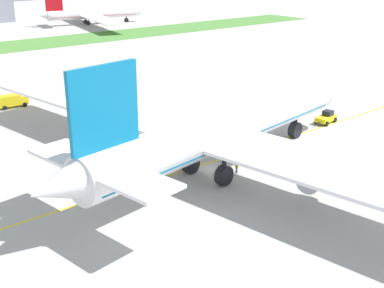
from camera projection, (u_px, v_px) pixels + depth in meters
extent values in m
plane|color=#ADAAA5|center=(209.00, 170.00, 74.34)|extent=(600.00, 600.00, 0.00)
cube|color=yellow|center=(201.00, 166.00, 75.76)|extent=(280.00, 0.36, 0.01)
cylinder|color=white|center=(226.00, 128.00, 71.96)|extent=(50.48, 13.33, 5.75)
cube|color=#0C6B9E|center=(226.00, 134.00, 72.31)|extent=(48.42, 12.57, 0.69)
sphere|color=white|center=(320.00, 92.00, 90.54)|extent=(5.47, 5.47, 5.47)
cone|color=white|center=(57.00, 187.00, 52.53)|extent=(7.00, 5.80, 4.89)
cube|color=#0C6B9E|center=(104.00, 107.00, 54.69)|extent=(9.02, 1.94, 9.20)
cube|color=white|center=(70.00, 154.00, 59.89)|extent=(6.86, 9.94, 0.40)
cube|color=white|center=(136.00, 182.00, 52.66)|extent=(6.86, 9.94, 0.40)
cube|color=white|center=(98.00, 103.00, 86.46)|extent=(17.79, 46.32, 0.46)
cylinder|color=#B7BABF|center=(146.00, 123.00, 81.72)|extent=(5.88, 3.96, 3.16)
cylinder|color=black|center=(159.00, 120.00, 83.63)|extent=(0.98, 3.36, 3.32)
cylinder|color=#B7BABF|center=(318.00, 175.00, 62.50)|extent=(5.88, 3.96, 3.16)
cylinder|color=black|center=(329.00, 169.00, 64.40)|extent=(0.98, 3.36, 3.32)
cylinder|color=black|center=(296.00, 124.00, 86.62)|extent=(0.60, 0.60, 2.23)
cylinder|color=black|center=(295.00, 130.00, 87.01)|extent=(2.89, 1.63, 2.73)
cylinder|color=black|center=(191.00, 157.00, 72.44)|extent=(0.60, 0.60, 2.23)
cylinder|color=black|center=(191.00, 164.00, 72.83)|extent=(2.89, 1.63, 2.73)
cylinder|color=black|center=(224.00, 168.00, 68.64)|extent=(0.60, 0.60, 2.23)
cylinder|color=black|center=(224.00, 175.00, 69.03)|extent=(2.89, 1.63, 2.73)
cube|color=black|center=(318.00, 89.00, 89.69)|extent=(2.65, 4.57, 1.04)
sphere|color=black|center=(106.00, 156.00, 60.27)|extent=(0.40, 0.40, 0.40)
sphere|color=black|center=(130.00, 148.00, 62.92)|extent=(0.40, 0.40, 0.40)
sphere|color=black|center=(153.00, 140.00, 65.58)|extent=(0.40, 0.40, 0.40)
sphere|color=black|center=(174.00, 133.00, 68.24)|extent=(0.40, 0.40, 0.40)
sphere|color=black|center=(193.00, 126.00, 70.89)|extent=(0.40, 0.40, 0.40)
sphere|color=black|center=(210.00, 120.00, 73.55)|extent=(0.40, 0.40, 0.40)
sphere|color=black|center=(227.00, 114.00, 76.21)|extent=(0.40, 0.40, 0.40)
sphere|color=black|center=(242.00, 109.00, 78.86)|extent=(0.40, 0.40, 0.40)
sphere|color=black|center=(257.00, 104.00, 81.52)|extent=(0.40, 0.40, 0.40)
sphere|color=black|center=(270.00, 99.00, 84.18)|extent=(0.40, 0.40, 0.40)
sphere|color=black|center=(283.00, 95.00, 86.83)|extent=(0.40, 0.40, 0.40)
cube|color=yellow|center=(326.00, 118.00, 94.70)|extent=(4.83, 2.82, 0.87)
cube|color=black|center=(328.00, 113.00, 94.87)|extent=(1.87, 1.87, 0.90)
cylinder|color=black|center=(317.00, 124.00, 92.59)|extent=(1.80, 0.39, 0.12)
cylinder|color=black|center=(327.00, 124.00, 93.07)|extent=(0.94, 0.48, 0.90)
cylinder|color=black|center=(316.00, 121.00, 94.42)|extent=(0.94, 0.48, 0.90)
cylinder|color=black|center=(335.00, 120.00, 95.29)|extent=(0.94, 0.48, 0.90)
cylinder|color=black|center=(325.00, 118.00, 96.64)|extent=(0.94, 0.48, 0.90)
cylinder|color=black|center=(252.00, 153.00, 79.25)|extent=(0.13, 0.13, 0.88)
cylinder|color=orange|center=(252.00, 149.00, 78.92)|extent=(0.10, 0.10, 0.56)
cylinder|color=black|center=(253.00, 153.00, 79.36)|extent=(0.13, 0.13, 0.88)
cylinder|color=orange|center=(254.00, 148.00, 79.19)|extent=(0.10, 0.10, 0.56)
cube|color=orange|center=(253.00, 149.00, 79.05)|extent=(0.48, 0.29, 0.63)
sphere|color=#8C6647|center=(253.00, 146.00, 78.89)|extent=(0.24, 0.24, 0.24)
cylinder|color=black|center=(185.00, 135.00, 87.12)|extent=(0.12, 0.12, 0.85)
cylinder|color=#BFE519|center=(185.00, 131.00, 86.99)|extent=(0.10, 0.10, 0.54)
cylinder|color=black|center=(184.00, 136.00, 86.97)|extent=(0.12, 0.12, 0.85)
cylinder|color=#BFE519|center=(183.00, 132.00, 86.62)|extent=(0.10, 0.10, 0.54)
cube|color=#BFE519|center=(184.00, 132.00, 86.79)|extent=(0.49, 0.34, 0.60)
sphere|color=tan|center=(184.00, 129.00, 86.65)|extent=(0.23, 0.23, 0.23)
cylinder|color=black|center=(237.00, 170.00, 73.00)|extent=(0.13, 0.13, 0.88)
cylinder|color=#BFE519|center=(238.00, 166.00, 72.64)|extent=(0.10, 0.10, 0.56)
cylinder|color=black|center=(236.00, 170.00, 73.15)|extent=(0.13, 0.13, 0.88)
cylinder|color=#BFE519|center=(235.00, 165.00, 73.01)|extent=(0.10, 0.10, 0.56)
cube|color=#BFE519|center=(237.00, 165.00, 72.81)|extent=(0.27, 0.47, 0.63)
sphere|color=tan|center=(237.00, 162.00, 72.66)|extent=(0.24, 0.24, 0.24)
cube|color=yellow|center=(8.00, 101.00, 103.82)|extent=(4.71, 2.37, 2.14)
cube|color=yellow|center=(23.00, 100.00, 105.61)|extent=(1.87, 2.20, 1.62)
cube|color=#263347|center=(26.00, 97.00, 105.98)|extent=(0.13, 1.89, 0.71)
cylinder|color=black|center=(21.00, 102.00, 106.73)|extent=(0.91, 0.32, 0.90)
cylinder|color=black|center=(25.00, 105.00, 105.06)|extent=(0.91, 0.32, 0.90)
cylinder|color=black|center=(1.00, 106.00, 104.36)|extent=(0.91, 0.32, 0.90)
cylinder|color=black|center=(5.00, 108.00, 102.69)|extent=(0.91, 0.32, 0.90)
cylinder|color=white|center=(93.00, 14.00, 229.72)|extent=(40.85, 12.24, 4.02)
cube|color=#B20C14|center=(94.00, 15.00, 229.97)|extent=(39.18, 11.60, 0.48)
sphere|color=white|center=(138.00, 12.00, 239.05)|extent=(3.82, 3.82, 3.82)
cone|color=white|center=(43.00, 16.00, 220.00)|extent=(5.02, 4.24, 3.42)
cube|color=#B20C14|center=(54.00, 3.00, 220.49)|extent=(7.29, 1.89, 6.43)
cube|color=white|center=(51.00, 14.00, 225.08)|extent=(5.71, 7.21, 0.28)
cube|color=white|center=(55.00, 15.00, 218.39)|extent=(5.71, 7.21, 0.28)
cube|color=white|center=(77.00, 11.00, 246.00)|extent=(16.29, 37.86, 0.32)
cube|color=white|center=(104.00, 20.00, 212.02)|extent=(16.29, 37.86, 0.32)
cylinder|color=#B7BABF|center=(84.00, 15.00, 240.06)|extent=(4.19, 2.94, 2.21)
cylinder|color=black|center=(88.00, 15.00, 240.89)|extent=(0.80, 2.34, 2.32)
cylinder|color=#B7BABF|center=(100.00, 21.00, 219.87)|extent=(4.19, 2.94, 2.21)
cylinder|color=black|center=(105.00, 20.00, 220.69)|extent=(0.80, 2.34, 2.32)
cylinder|color=black|center=(126.00, 18.00, 237.41)|extent=(0.42, 0.42, 1.56)
cylinder|color=black|center=(126.00, 20.00, 237.68)|extent=(2.04, 1.23, 1.91)
cylinder|color=black|center=(85.00, 20.00, 231.03)|extent=(0.42, 0.42, 1.56)
cylinder|color=black|center=(86.00, 22.00, 231.30)|extent=(2.04, 1.23, 1.91)
cylinder|color=black|center=(88.00, 21.00, 227.52)|extent=(0.42, 0.42, 1.56)
cylinder|color=black|center=(88.00, 23.00, 227.79)|extent=(2.04, 1.23, 1.91)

